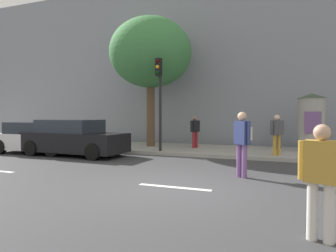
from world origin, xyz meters
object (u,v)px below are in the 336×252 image
object	(u,v)px
traffic_light	(159,89)
poster_column	(311,122)
pedestrian_with_backpack	(277,129)
pedestrian_in_light_jacket	(322,172)
pedestrian_tallest	(195,129)
parked_car_dark	(38,138)
street_tree	(151,53)
pedestrian_in_red_top	(242,138)
pedestrian_with_bag	(277,132)
parked_car_silver	(73,138)

from	to	relation	value
traffic_light	poster_column	size ratio (longest dim) A/B	1.60
traffic_light	pedestrian_with_backpack	size ratio (longest dim) A/B	2.61
poster_column	pedestrian_in_light_jacket	distance (m)	9.57
pedestrian_tallest	parked_car_dark	bearing A→B (deg)	-152.75
street_tree	pedestrian_with_backpack	distance (m)	7.16
poster_column	pedestrian_tallest	world-z (taller)	poster_column
pedestrian_in_red_top	pedestrian_with_bag	xyz separation A→B (m)	(0.84, 3.92, 0.00)
parked_car_dark	poster_column	bearing A→B (deg)	17.61
parked_car_dark	street_tree	bearing A→B (deg)	39.16
poster_column	pedestrian_with_bag	bearing A→B (deg)	-127.49
traffic_light	pedestrian_in_red_top	size ratio (longest dim) A/B	2.21
pedestrian_in_light_jacket	pedestrian_in_red_top	bearing A→B (deg)	111.25
pedestrian_tallest	parked_car_dark	world-z (taller)	pedestrian_tallest
pedestrian_in_red_top	traffic_light	bearing A→B (deg)	138.21
poster_column	pedestrian_in_light_jacket	size ratio (longest dim) A/B	1.57
traffic_light	pedestrian_in_light_jacket	size ratio (longest dim) A/B	2.51
traffic_light	poster_column	xyz separation A→B (m)	(6.11, 2.19, -1.43)
poster_column	pedestrian_with_bag	size ratio (longest dim) A/B	1.58
parked_car_silver	parked_car_dark	bearing A→B (deg)	177.64
pedestrian_in_light_jacket	pedestrian_with_bag	bearing A→B (deg)	94.84
pedestrian_with_backpack	parked_car_silver	world-z (taller)	pedestrian_with_backpack
pedestrian_with_bag	parked_car_dark	bearing A→B (deg)	-169.57
pedestrian_with_backpack	traffic_light	bearing A→B (deg)	-148.36
pedestrian_with_bag	pedestrian_tallest	xyz separation A→B (m)	(-3.67, 1.44, -0.04)
poster_column	pedestrian_tallest	size ratio (longest dim) A/B	1.64
street_tree	pedestrian_tallest	world-z (taller)	street_tree
street_tree	pedestrian_in_light_jacket	size ratio (longest dim) A/B	4.06
parked_car_silver	poster_column	bearing A→B (deg)	21.47
pedestrian_in_light_jacket	pedestrian_tallest	distance (m)	10.16
pedestrian_in_light_jacket	parked_car_silver	xyz separation A→B (m)	(-8.72, 5.82, -0.21)
traffic_light	street_tree	size ratio (longest dim) A/B	0.62
pedestrian_in_light_jacket	pedestrian_with_backpack	world-z (taller)	pedestrian_with_backpack
pedestrian_with_bag	pedestrian_in_light_jacket	bearing A→B (deg)	-85.16
traffic_light	pedestrian_tallest	xyz separation A→B (m)	(1.08, 1.85, -1.81)
pedestrian_with_bag	parked_car_dark	size ratio (longest dim) A/B	0.39
pedestrian_in_light_jacket	parked_car_dark	distance (m)	12.24
poster_column	pedestrian_with_bag	xyz separation A→B (m)	(-1.36, -1.77, -0.33)
pedestrian_in_light_jacket	parked_car_silver	bearing A→B (deg)	146.26
pedestrian_tallest	parked_car_dark	xyz separation A→B (m)	(-6.38, -3.29, -0.36)
pedestrian_in_red_top	pedestrian_tallest	xyz separation A→B (m)	(-2.84, 5.35, -0.04)
poster_column	parked_car_silver	distance (m)	10.14
street_tree	pedestrian_in_red_top	xyz separation A→B (m)	(5.16, -5.37, -3.74)
poster_column	traffic_light	bearing A→B (deg)	-160.29
traffic_light	pedestrian_with_bag	distance (m)	5.09
traffic_light	poster_column	distance (m)	6.65
street_tree	pedestrian_in_light_jacket	distance (m)	12.01
pedestrian_with_backpack	pedestrian_tallest	bearing A→B (deg)	-163.71
pedestrian_with_bag	street_tree	bearing A→B (deg)	166.38
street_tree	pedestrian_in_light_jacket	xyz separation A→B (m)	(6.65, -9.21, -3.87)
pedestrian_with_backpack	parked_car_dark	xyz separation A→B (m)	(-10.05, -4.36, -0.37)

